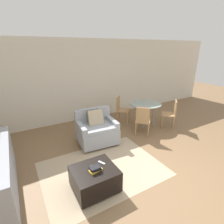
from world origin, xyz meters
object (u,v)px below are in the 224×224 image
Objects in this scene: armchair at (97,130)px; dining_chair_far_left at (121,108)px; book_stack at (95,169)px; tv_remote_secondary at (92,168)px; dining_chair_near_left at (143,119)px; dining_chair_near_right at (171,112)px; ottoman at (95,178)px; dining_table at (146,106)px; tv_remote_primary at (102,163)px.

armchair reaches higher than dining_chair_far_left.
book_stack is 0.11m from tv_remote_secondary.
dining_chair_near_left reaches higher than tv_remote_secondary.
armchair is 1.65m from tv_remote_secondary.
dining_chair_near_right is at bearing -6.41° from armchair.
ottoman is (-0.75, -1.51, -0.13)m from armchair.
dining_chair_near_left reaches higher than dining_table.
tv_remote_secondary is 3.49m from dining_chair_near_right.
dining_chair_near_left is (2.12, 1.17, 0.08)m from tv_remote_secondary.
tv_remote_primary reaches higher than ottoman.
ottoman is 3.09× the size of book_stack.
ottoman is 3.26m from dining_table.
armchair is 4.20× the size of book_stack.
book_stack is at bearing -76.85° from tv_remote_secondary.
tv_remote_primary and tv_remote_secondary have the same top height.
tv_remote_primary is at bearing -159.85° from dining_chair_near_right.
dining_table is (2.70, 1.76, 0.21)m from tv_remote_secondary.
dining_chair_far_left is (1.34, 0.89, 0.15)m from armchair.
book_stack is at bearing -130.56° from dining_chair_far_left.
dining_chair_near_left is (2.09, 1.23, 0.28)m from ottoman.
book_stack is at bearing -89.36° from ottoman.
dining_chair_near_left is at bearing -11.91° from armchair.
armchair is 1.36× the size of ottoman.
ottoman is 0.76× the size of dining_table.
book_stack is 3.27m from dining_table.
dining_chair_near_right reaches higher than dining_table.
dining_chair_near_right is at bearing -45.00° from dining_table.
tv_remote_secondary is 0.14× the size of dining_table.
dining_chair_near_right is at bearing -45.00° from dining_chair_far_left.
tv_remote_primary is 0.17× the size of dining_chair_near_left.
tv_remote_primary is 2.21m from dining_chair_near_left.
dining_chair_near_right reaches higher than tv_remote_primary.
tv_remote_primary is at bearing 26.94° from ottoman.
ottoman is at bearing 90.64° from book_stack.
tv_remote_secondary is at bearing -118.10° from armchair.
book_stack is at bearing -148.70° from dining_chair_near_left.
dining_chair_near_left reaches higher than tv_remote_primary.
dining_table reaches higher than book_stack.
dining_chair_far_left is at bearing 135.00° from dining_table.
book_stack is 0.25m from tv_remote_primary.
armchair is at bearing 64.13° from book_stack.
book_stack reaches higher than ottoman.
dining_table is (1.93, 0.30, 0.28)m from armchair.
armchair reaches higher than dining_chair_near_right.
armchair is 1.73m from book_stack.
ottoman is 0.21m from tv_remote_secondary.
dining_chair_near_left and dining_chair_far_left have the same top height.
dining_table is 1.13× the size of dining_chair_near_left.
dining_table is (2.68, 1.86, 0.17)m from book_stack.
dining_table reaches higher than ottoman.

